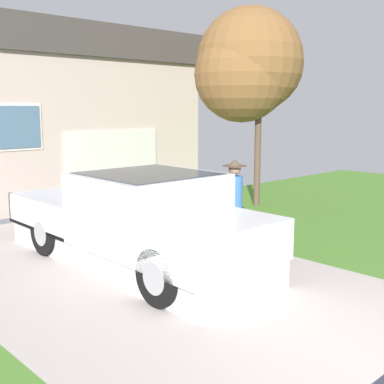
{
  "coord_description": "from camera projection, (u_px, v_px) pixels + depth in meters",
  "views": [
    {
      "loc": [
        -4.6,
        -2.04,
        2.62
      ],
      "look_at": [
        1.23,
        4.18,
        1.18
      ],
      "focal_mm": 46.68,
      "sensor_mm": 36.0,
      "label": 1
    }
  ],
  "objects": [
    {
      "name": "front_yard_tree",
      "position": [
        250.0,
        66.0,
        13.15
      ],
      "size": [
        3.04,
        2.81,
        5.24
      ],
      "color": "brown",
      "rests_on": "ground"
    },
    {
      "name": "house_with_garage",
      "position": [
        29.0,
        114.0,
        14.97
      ],
      "size": [
        8.98,
        5.9,
        4.84
      ],
      "color": "#C2ADA0",
      "rests_on": "ground"
    },
    {
      "name": "pickup_truck",
      "position": [
        146.0,
        225.0,
        8.24
      ],
      "size": [
        2.18,
        5.31,
        1.58
      ],
      "rotation": [
        0.0,
        0.0,
        3.14
      ],
      "color": "silver",
      "rests_on": "ground"
    },
    {
      "name": "person_with_hat",
      "position": [
        234.0,
        205.0,
        8.73
      ],
      "size": [
        0.49,
        0.42,
        1.75
      ],
      "rotation": [
        0.0,
        0.0,
        3.22
      ],
      "color": "black",
      "rests_on": "ground"
    },
    {
      "name": "handbag",
      "position": [
        253.0,
        250.0,
        8.86
      ],
      "size": [
        0.37,
        0.19,
        0.43
      ],
      "color": "tan",
      "rests_on": "ground"
    }
  ]
}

